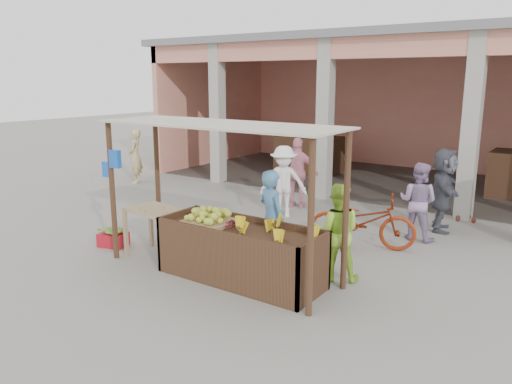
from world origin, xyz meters
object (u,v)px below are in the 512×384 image
Objects in this scene: motorcycle at (362,220)px; side_table at (157,217)px; vendor_blue at (272,215)px; red_crate at (113,239)px; fruit_stall at (240,255)px; vendor_green at (337,230)px.

side_table is at bearing 111.30° from motorcycle.
side_table is at bearing 46.73° from vendor_blue.
fruit_stall is at bearing -14.32° from red_crate.
red_crate is 0.31× the size of vendor_green.
vendor_blue is at bearing 30.06° from side_table.
side_table is (-1.81, 0.03, 0.31)m from fruit_stall.
vendor_blue reaches higher than fruit_stall.
vendor_blue is 0.86× the size of motorcycle.
motorcycle is (2.75, 2.44, -0.18)m from side_table.
red_crate is 0.29× the size of vendor_blue.
red_crate is at bearing 40.51° from vendor_blue.
vendor_green is (4.07, 0.94, 0.67)m from red_crate.
motorcycle reaches higher than side_table.
vendor_blue is 1.08× the size of vendor_green.
red_crate is (-1.07, -0.10, -0.58)m from side_table.
vendor_green is at bearing 36.09° from fruit_stall.
red_crate is at bearing -12.79° from vendor_green.
fruit_stall is 1.29× the size of motorcycle.
vendor_green reaches higher than motorcycle.
fruit_stall is at bearing 138.90° from motorcycle.
vendor_green is (3.00, 0.84, 0.09)m from side_table.
red_crate is 0.24× the size of motorcycle.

